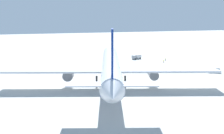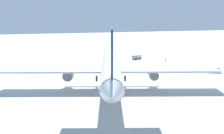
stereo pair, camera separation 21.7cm
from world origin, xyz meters
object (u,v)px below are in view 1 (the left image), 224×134
ground_worker_4 (165,59)px  traffic_cone_0 (118,64)px  service_truck_3 (137,57)px  airliner (111,67)px  ground_worker_5 (164,61)px  service_truck_4 (114,60)px  traffic_cone_1 (149,66)px  service_truck_5 (213,69)px

ground_worker_4 → traffic_cone_0: bearing=98.5°
service_truck_3 → ground_worker_4: (-10.73, -14.12, -0.68)m
airliner → traffic_cone_0: size_ratio=142.88×
ground_worker_5 → traffic_cone_0: (0.85, 27.49, -0.60)m
ground_worker_4 → service_truck_4: bearing=83.4°
service_truck_3 → service_truck_4: (-7.14, 16.80, -0.20)m
service_truck_3 → service_truck_4: service_truck_3 is taller
ground_worker_4 → traffic_cone_0: size_ratio=2.93×
traffic_cone_1 → service_truck_3: bearing=-6.6°
service_truck_3 → service_truck_5: bearing=-155.9°
ground_worker_4 → traffic_cone_0: ground_worker_4 is taller
service_truck_3 → service_truck_5: service_truck_5 is taller
ground_worker_5 → traffic_cone_0: bearing=88.2°
service_truck_4 → traffic_cone_0: bearing=175.8°
ground_worker_4 → traffic_cone_0: (-4.72, 31.52, -0.54)m
service_truck_5 → service_truck_3: bearing=24.1°
airliner → service_truck_3: airliner is taller
traffic_cone_0 → service_truck_5: bearing=-128.8°
service_truck_3 → traffic_cone_0: 23.30m
airliner → ground_worker_4: size_ratio=48.79×
airliner → ground_worker_4: 65.14m
traffic_cone_0 → ground_worker_4: bearing=-81.5°
airliner → traffic_cone_1: bearing=-44.7°
airliner → traffic_cone_0: 43.19m
airliner → traffic_cone_1: airliner is taller
traffic_cone_0 → traffic_cone_1: bearing=-121.3°
service_truck_3 → ground_worker_4: service_truck_3 is taller
service_truck_3 → service_truck_4: 18.25m
service_truck_3 → ground_worker_5: service_truck_3 is taller
service_truck_3 → traffic_cone_0: bearing=131.6°
service_truck_4 → traffic_cone_0: size_ratio=9.48×
service_truck_4 → service_truck_5: size_ratio=0.88×
service_truck_4 → ground_worker_5: service_truck_4 is taller
airliner → traffic_cone_1: size_ratio=142.88×
ground_worker_5 → traffic_cone_0: size_ratio=3.13×
service_truck_4 → traffic_cone_0: 8.39m
airliner → ground_worker_5: 58.44m
ground_worker_4 → service_truck_5: bearing=-169.7°
airliner → service_truck_3: bearing=-31.1°
airliner → traffic_cone_0: bearing=-21.8°
service_truck_5 → traffic_cone_1: (21.63, 23.36, -1.20)m
service_truck_4 → service_truck_3: bearing=-67.0°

